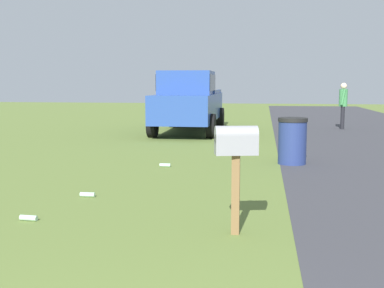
{
  "coord_description": "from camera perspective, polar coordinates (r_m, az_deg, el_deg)",
  "views": [
    {
      "loc": [
        -0.6,
        -0.73,
        1.69
      ],
      "look_at": [
        6.05,
        0.26,
        0.84
      ],
      "focal_mm": 44.94,
      "sensor_mm": 36.0,
      "label": 1
    }
  ],
  "objects": [
    {
      "name": "litter_bottle_far_scatter",
      "position": [
        6.35,
        -18.82,
        -8.3
      ],
      "size": [
        0.08,
        0.22,
        0.07
      ],
      "primitive_type": "cylinder",
      "rotation": [
        0.0,
        1.57,
        4.65
      ],
      "color": "#B2D8BF",
      "rests_on": "ground"
    },
    {
      "name": "pedestrian",
      "position": [
        18.61,
        17.5,
        4.73
      ],
      "size": [
        0.48,
        0.3,
        1.7
      ],
      "rotation": [
        0.0,
        0.0,
        1.4
      ],
      "color": "black",
      "rests_on": "ground"
    },
    {
      "name": "litter_bottle_near_hydrant",
      "position": [
        7.39,
        -12.3,
        -5.89
      ],
      "size": [
        0.08,
        0.22,
        0.07
      ],
      "primitive_type": "cylinder",
      "rotation": [
        0.0,
        1.57,
        4.74
      ],
      "color": "#B2D8BF",
      "rests_on": "ground"
    },
    {
      "name": "litter_bottle_midfield_a",
      "position": [
        9.8,
        -3.21,
        -2.52
      ],
      "size": [
        0.07,
        0.22,
        0.07
      ],
      "primitive_type": "cylinder",
      "rotation": [
        0.0,
        1.57,
        4.72
      ],
      "color": "#B2D8BF",
      "rests_on": "ground"
    },
    {
      "name": "trash_bin",
      "position": [
        10.3,
        11.82,
        0.38
      ],
      "size": [
        0.61,
        0.61,
        0.98
      ],
      "color": "navy",
      "rests_on": "ground"
    },
    {
      "name": "mailbox",
      "position": [
        5.33,
        5.26,
        -0.55
      ],
      "size": [
        0.3,
        0.5,
        1.23
      ],
      "rotation": [
        0.0,
        0.0,
        0.22
      ],
      "color": "brown",
      "rests_on": "ground"
    },
    {
      "name": "pickup_truck",
      "position": [
        16.51,
        -0.37,
        5.19
      ],
      "size": [
        5.53,
        2.16,
        2.09
      ],
      "rotation": [
        0.0,
        0.0,
        3.15
      ],
      "color": "#284793",
      "rests_on": "ground"
    }
  ]
}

